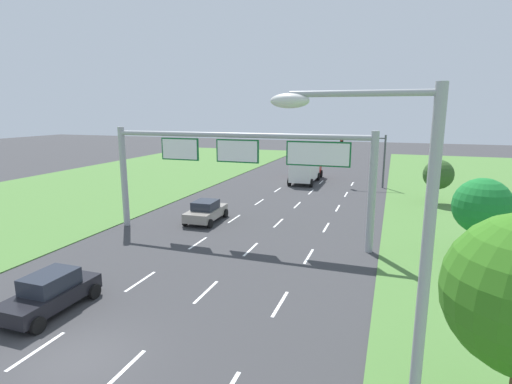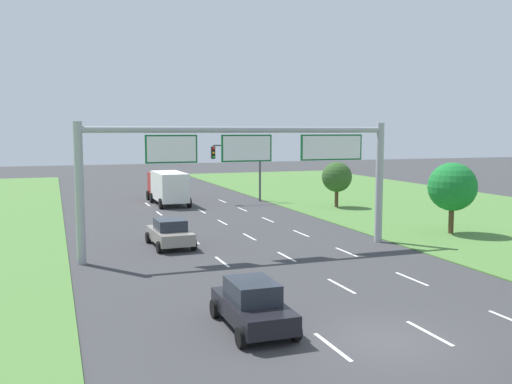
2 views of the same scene
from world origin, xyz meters
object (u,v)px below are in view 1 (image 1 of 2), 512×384
at_px(roadside_tree_far, 438,175).
at_px(car_lead_silver, 206,211).
at_px(street_lamp, 396,302).
at_px(roadside_tree_mid, 482,206).
at_px(car_mid_lane, 50,293).
at_px(box_truck, 306,168).
at_px(sign_gantry, 239,162).
at_px(traffic_light_mast, 366,151).

bearing_deg(roadside_tree_far, car_lead_silver, -144.82).
relative_size(street_lamp, roadside_tree_mid, 1.86).
bearing_deg(car_mid_lane, box_truck, 84.05).
bearing_deg(box_truck, sign_gantry, -89.82).
xyz_separation_m(traffic_light_mast, roadside_tree_far, (6.64, -6.30, -1.24)).
xyz_separation_m(car_mid_lane, roadside_tree_far, (16.72, 26.06, 1.82)).
relative_size(sign_gantry, street_lamp, 2.03).
height_order(car_mid_lane, sign_gantry, sign_gantry).
height_order(car_mid_lane, roadside_tree_far, roadside_tree_far).
distance_m(box_truck, roadside_tree_far, 15.13).
xyz_separation_m(car_mid_lane, street_lamp, (13.10, -5.23, 4.28)).
bearing_deg(street_lamp, traffic_light_mast, 94.59).
relative_size(traffic_light_mast, roadside_tree_far, 1.43).
bearing_deg(car_lead_silver, sign_gantry, -38.46).
xyz_separation_m(box_truck, sign_gantry, (0.28, -21.84, 3.34)).
distance_m(sign_gantry, traffic_light_mast, 21.77).
distance_m(car_lead_silver, box_truck, 19.42).
bearing_deg(box_truck, car_lead_silver, -100.90).
bearing_deg(roadside_tree_far, roadside_tree_mid, -86.31).
bearing_deg(roadside_tree_far, traffic_light_mast, 136.49).
distance_m(box_truck, sign_gantry, 22.10).
bearing_deg(sign_gantry, traffic_light_mast, 73.19).
relative_size(box_truck, sign_gantry, 0.46).
height_order(traffic_light_mast, roadside_tree_mid, traffic_light_mast).
distance_m(sign_gantry, roadside_tree_far, 19.58).
bearing_deg(roadside_tree_mid, sign_gantry, -177.27).
distance_m(car_mid_lane, street_lamp, 14.75).
bearing_deg(street_lamp, sign_gantry, 119.02).
distance_m(car_mid_lane, traffic_light_mast, 34.03).
xyz_separation_m(street_lamp, roadside_tree_mid, (4.51, 17.43, -2.05)).
xyz_separation_m(car_mid_lane, roadside_tree_mid, (17.62, 12.20, 2.22)).
bearing_deg(street_lamp, roadside_tree_mid, 75.48).
xyz_separation_m(sign_gantry, traffic_light_mast, (6.29, 20.82, -1.09)).
height_order(car_mid_lane, traffic_light_mast, traffic_light_mast).
relative_size(sign_gantry, roadside_tree_far, 4.39).
height_order(traffic_light_mast, street_lamp, street_lamp).
bearing_deg(traffic_light_mast, car_mid_lane, -107.32).
relative_size(sign_gantry, traffic_light_mast, 3.08).
xyz_separation_m(sign_gantry, roadside_tree_far, (12.92, 14.52, -2.34)).
xyz_separation_m(car_mid_lane, traffic_light_mast, (10.09, 32.36, 3.07)).
height_order(traffic_light_mast, roadside_tree_far, traffic_light_mast).
distance_m(car_lead_silver, sign_gantry, 6.26).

